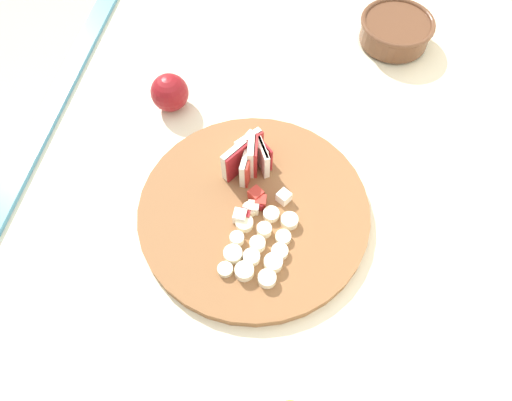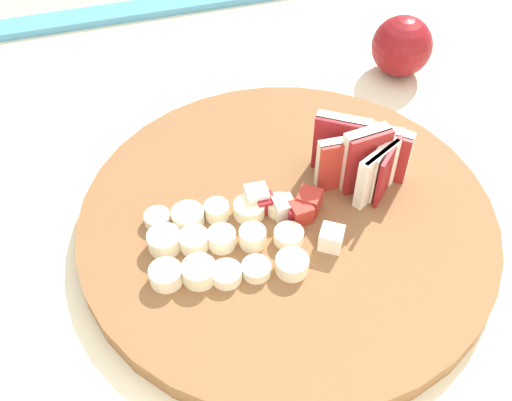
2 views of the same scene
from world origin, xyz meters
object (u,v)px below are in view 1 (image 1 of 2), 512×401
cutting_board (254,211)px  whole_apple (170,93)px  apple_wedge_fan (249,156)px  ceramic_bowl (396,30)px  banana_slice_rows (258,245)px  apple_dice_pile (258,204)px

cutting_board → whole_apple: bearing=-136.4°
apple_wedge_fan → ceramic_bowl: size_ratio=0.60×
apple_wedge_fan → banana_slice_rows: (0.15, 0.04, -0.02)m
whole_apple → banana_slice_rows: bearing=38.2°
ceramic_bowl → whole_apple: size_ratio=2.12×
whole_apple → apple_dice_pile: bearing=44.9°
apple_dice_pile → whole_apple: size_ratio=1.24×
cutting_board → apple_dice_pile: apple_dice_pile is taller
apple_dice_pile → banana_slice_rows: size_ratio=0.63×
banana_slice_rows → whole_apple: (-0.27, -0.21, 0.01)m
apple_wedge_fan → whole_apple: size_ratio=1.28×
whole_apple → cutting_board: bearing=43.6°
cutting_board → whole_apple: (-0.20, -0.19, 0.03)m
apple_dice_pile → ceramic_bowl: (-0.45, 0.20, 0.00)m
apple_wedge_fan → apple_dice_pile: (0.08, 0.03, -0.02)m
apple_dice_pile → apple_wedge_fan: bearing=-159.7°
banana_slice_rows → ceramic_bowl: bearing=159.7°
cutting_board → apple_dice_pile: 0.02m
cutting_board → ceramic_bowl: ceramic_bowl is taller
whole_apple → ceramic_bowl: bearing=121.4°
banana_slice_rows → whole_apple: bearing=-141.8°
cutting_board → apple_wedge_fan: bearing=-164.1°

